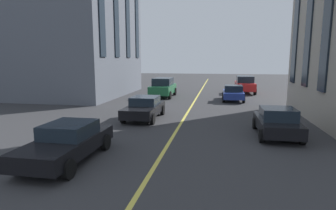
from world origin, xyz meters
TOP-DOWN VIEW (x-y plane):
  - lane_centre_line at (20.00, 0.00)m, footprint 80.00×0.16m
  - car_green_mid at (32.89, 3.33)m, footprint 4.70×2.14m
  - car_black_parked_b at (22.55, 2.43)m, footprint 4.40×1.95m
  - car_red_parked_a at (37.71, -4.90)m, footprint 4.70×2.14m
  - car_black_oncoming at (19.73, -4.90)m, footprint 3.90×1.89m
  - car_blue_trailing at (31.52, -3.38)m, footprint 3.90×1.89m
  - car_black_near at (14.89, 3.26)m, footprint 4.40×1.95m

SIDE VIEW (x-z plane):
  - lane_centre_line at x=20.00m, z-range 0.00..0.01m
  - car_black_oncoming at x=19.73m, z-range 0.00..1.40m
  - car_blue_trailing at x=31.52m, z-range 0.00..1.40m
  - car_black_parked_b at x=22.55m, z-range 0.02..1.39m
  - car_black_near at x=14.89m, z-range 0.02..1.39m
  - car_green_mid at x=32.89m, z-range 0.03..1.91m
  - car_red_parked_a at x=37.71m, z-range 0.03..1.91m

